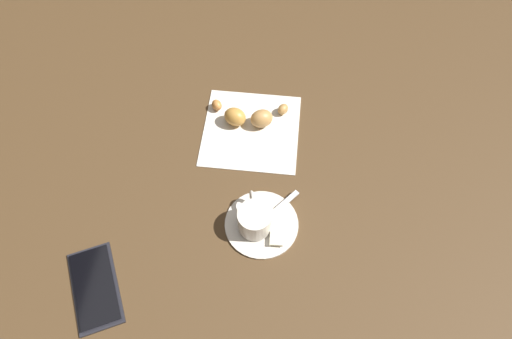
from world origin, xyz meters
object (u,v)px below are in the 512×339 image
at_px(saucer, 262,224).
at_px(cell_phone, 95,287).
at_px(teaspoon, 265,220).
at_px(sugar_packet, 277,227).
at_px(croissant, 249,116).
at_px(espresso_cup, 254,219).
at_px(napkin, 251,130).

bearing_deg(saucer, cell_phone, -60.68).
xyz_separation_m(teaspoon, sugar_packet, (0.01, 0.02, 0.00)).
bearing_deg(teaspoon, saucer, -52.77).
bearing_deg(croissant, teaspoon, 14.69).
bearing_deg(croissant, saucer, 13.07).
height_order(teaspoon, cell_phone, teaspoon).
bearing_deg(teaspoon, espresso_cup, -62.65).
bearing_deg(napkin, teaspoon, 14.07).
relative_size(saucer, espresso_cup, 1.56).
distance_m(teaspoon, croissant, 0.22).
xyz_separation_m(espresso_cup, cell_phone, (0.14, -0.24, -0.03)).
height_order(saucer, croissant, croissant).
height_order(espresso_cup, croissant, espresso_cup).
xyz_separation_m(saucer, sugar_packet, (0.01, 0.03, 0.01)).
distance_m(sugar_packet, cell_phone, 0.31).
bearing_deg(espresso_cup, saucer, 112.05).
relative_size(croissant, cell_phone, 1.02).
bearing_deg(sugar_packet, napkin, 15.67).
distance_m(napkin, cell_phone, 0.40).
bearing_deg(teaspoon, cell_phone, -60.50).
xyz_separation_m(espresso_cup, napkin, (-0.20, -0.03, -0.03)).
relative_size(teaspoon, cell_phone, 0.65).
distance_m(teaspoon, cell_phone, 0.30).
relative_size(espresso_cup, croissant, 0.51).
xyz_separation_m(espresso_cup, croissant, (-0.22, -0.04, -0.01)).
bearing_deg(cell_phone, teaspoon, 119.50).
bearing_deg(croissant, cell_phone, -29.55).
height_order(napkin, croissant, croissant).
height_order(croissant, cell_phone, croissant).
relative_size(saucer, cell_phone, 0.81).
xyz_separation_m(teaspoon, cell_phone, (0.15, -0.26, -0.01)).
distance_m(saucer, espresso_cup, 0.03).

